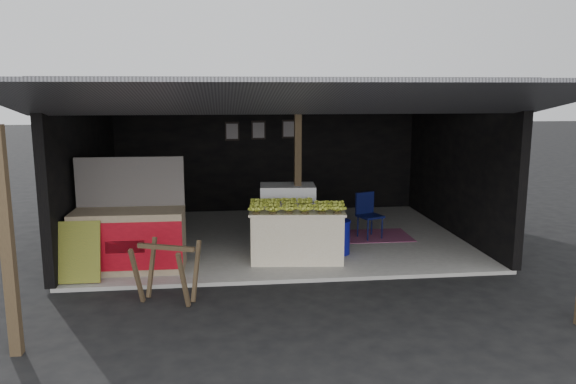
{
  "coord_description": "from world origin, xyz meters",
  "views": [
    {
      "loc": [
        -1.03,
        -7.91,
        2.85
      ],
      "look_at": [
        0.08,
        1.56,
        1.1
      ],
      "focal_mm": 35.0,
      "sensor_mm": 36.0,
      "label": 1
    }
  ],
  "objects": [
    {
      "name": "ground",
      "position": [
        0.0,
        0.0,
        0.0
      ],
      "size": [
        80.0,
        80.0,
        0.0
      ],
      "primitive_type": "plane",
      "color": "black",
      "rests_on": "ground"
    },
    {
      "name": "neighbor_stall",
      "position": [
        -2.5,
        0.78,
        0.58
      ],
      "size": [
        1.7,
        0.78,
        1.74
      ],
      "rotation": [
        0.0,
        0.0,
        -0.01
      ],
      "color": "#998466",
      "rests_on": "concrete_slab"
    },
    {
      "name": "picture_frames",
      "position": [
        -0.17,
        4.89,
        1.93
      ],
      "size": [
        1.62,
        0.04,
        0.46
      ],
      "color": "black",
      "rests_on": "shophouse"
    },
    {
      "name": "shophouse",
      "position": [
        0.0,
        2.82,
        2.1
      ],
      "size": [
        7.4,
        7.29,
        3.02
      ],
      "color": "black",
      "rests_on": "ground"
    },
    {
      "name": "banana_table",
      "position": [
        0.17,
        1.04,
        0.49
      ],
      "size": [
        1.63,
        1.1,
        0.85
      ],
      "rotation": [
        0.0,
        0.0,
        -0.1
      ],
      "color": "white",
      "rests_on": "concrete_slab"
    },
    {
      "name": "white_crate",
      "position": [
        0.13,
        1.99,
        0.61
      ],
      "size": [
        1.03,
        0.74,
        1.09
      ],
      "rotation": [
        0.0,
        0.0,
        -0.07
      ],
      "color": "white",
      "rests_on": "concrete_slab"
    },
    {
      "name": "magenta_rug",
      "position": [
        1.78,
        2.32,
        0.07
      ],
      "size": [
        1.51,
        1.01,
        0.01
      ],
      "primitive_type": "cube",
      "rotation": [
        0.0,
        0.0,
        -0.01
      ],
      "color": "#781A51",
      "rests_on": "concrete_slab"
    },
    {
      "name": "plastic_chair",
      "position": [
        1.69,
        2.26,
        0.57
      ],
      "size": [
        0.53,
        0.53,
        0.86
      ],
      "rotation": [
        0.0,
        0.0,
        0.37
      ],
      "color": "#0A0F3B",
      "rests_on": "concrete_slab"
    },
    {
      "name": "banana_pile",
      "position": [
        0.17,
        1.04,
        1.0
      ],
      "size": [
        1.5,
        1.0,
        0.17
      ],
      "primitive_type": null,
      "rotation": [
        0.0,
        0.0,
        -0.1
      ],
      "color": "gold",
      "rests_on": "banana_table"
    },
    {
      "name": "water_barrel",
      "position": [
        0.93,
        1.24,
        0.34
      ],
      "size": [
        0.38,
        0.38,
        0.56
      ],
      "primitive_type": "cylinder",
      "color": "navy",
      "rests_on": "concrete_slab"
    },
    {
      "name": "concrete_slab",
      "position": [
        0.0,
        2.5,
        0.03
      ],
      "size": [
        7.0,
        5.0,
        0.06
      ],
      "primitive_type": "cube",
      "color": "gray",
      "rests_on": "ground"
    },
    {
      "name": "green_signboard",
      "position": [
        -3.14,
        0.27,
        0.51
      ],
      "size": [
        0.6,
        0.27,
        0.89
      ],
      "primitive_type": "cube",
      "rotation": [
        -0.25,
        0.0,
        0.0
      ],
      "color": "black",
      "rests_on": "concrete_slab"
    },
    {
      "name": "sawhorse",
      "position": [
        -1.8,
        -0.57,
        0.51
      ],
      "size": [
        0.93,
        0.92,
        0.81
      ],
      "rotation": [
        0.0,
        0.0,
        -0.38
      ],
      "color": "#4B3B25",
      "rests_on": "ground"
    }
  ]
}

